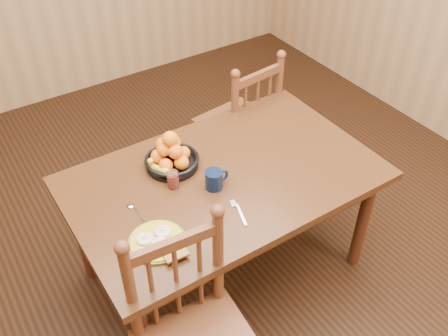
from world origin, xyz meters
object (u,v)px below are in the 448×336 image
breakfast_plate (158,241)px  fruit_bowl (171,156)px  chair_far (240,124)px  coffee_mug (215,179)px  dining_table (224,187)px

breakfast_plate → fruit_bowl: (0.31, 0.45, 0.05)m
chair_far → coffee_mug: chair_far is taller
dining_table → fruit_bowl: size_ratio=5.52×
chair_far → fruit_bowl: size_ratio=3.47×
dining_table → breakfast_plate: bearing=-155.5°
breakfast_plate → chair_far: bearing=39.5°
coffee_mug → fruit_bowl: 0.29m
fruit_bowl → dining_table: bearing=-48.8°
dining_table → coffee_mug: bearing=-151.1°
dining_table → fruit_bowl: (-0.19, 0.22, 0.15)m
coffee_mug → breakfast_plate: bearing=-156.5°
chair_far → coffee_mug: size_ratio=7.55×
breakfast_plate → coffee_mug: bearing=23.5°
dining_table → fruit_bowl: fruit_bowl is taller
dining_table → chair_far: bearing=49.2°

